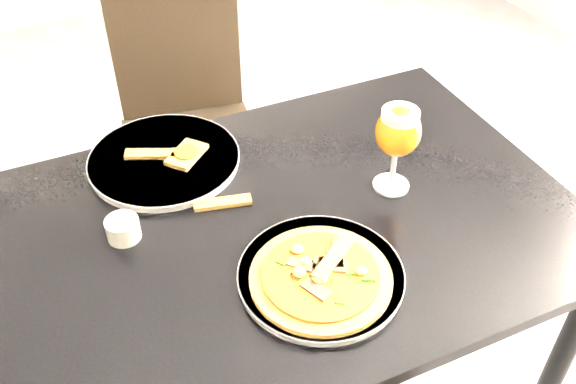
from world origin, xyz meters
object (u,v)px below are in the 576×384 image
pizza (321,276)px  beer_glass (398,132)px  dining_table (280,253)px  chair_far (189,126)px

pizza → beer_glass: size_ratio=1.31×
dining_table → beer_glass: bearing=0.9°
chair_far → dining_table: bearing=-83.5°
dining_table → pizza: size_ratio=4.87×
chair_far → pizza: bearing=-83.1°
chair_far → pizza: size_ratio=3.42×
dining_table → chair_far: bearing=87.9°
dining_table → chair_far: chair_far is taller
chair_far → pizza: chair_far is taller
dining_table → chair_far: 0.79m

